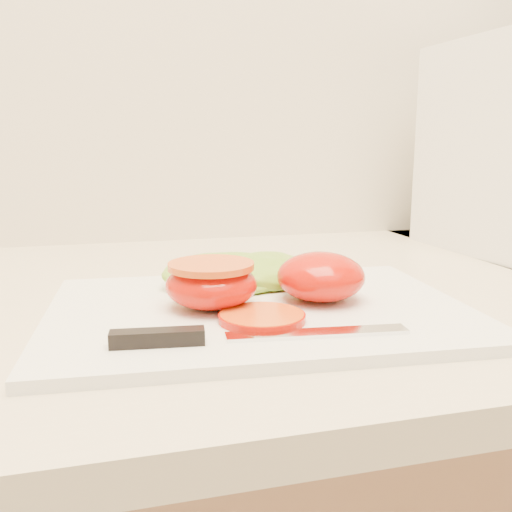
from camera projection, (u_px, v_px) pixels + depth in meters
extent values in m
cube|color=beige|center=(388.00, 289.00, 0.68)|extent=(3.92, 0.65, 0.03)
cube|color=white|center=(259.00, 311.00, 0.53)|extent=(0.40, 0.30, 0.01)
ellipsoid|color=red|center=(321.00, 276.00, 0.54)|extent=(0.08, 0.08, 0.05)
ellipsoid|color=red|center=(211.00, 285.00, 0.52)|extent=(0.08, 0.08, 0.04)
cylinder|color=red|center=(211.00, 266.00, 0.51)|extent=(0.08, 0.08, 0.01)
cylinder|color=orange|center=(262.00, 317.00, 0.48)|extent=(0.07, 0.07, 0.01)
ellipsoid|color=#78B630|center=(229.00, 273.00, 0.60)|extent=(0.14, 0.10, 0.03)
ellipsoid|color=#78B630|center=(273.00, 271.00, 0.61)|extent=(0.15, 0.14, 0.03)
cube|color=silver|center=(318.00, 333.00, 0.45)|extent=(0.15, 0.04, 0.00)
cube|color=black|center=(157.00, 338.00, 0.42)|extent=(0.07, 0.02, 0.01)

